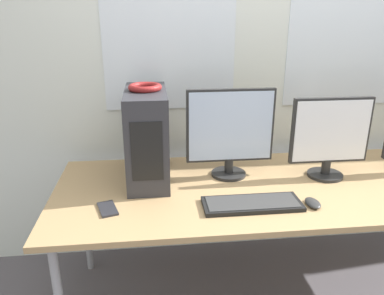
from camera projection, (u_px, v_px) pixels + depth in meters
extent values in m
cube|color=silver|center=(259.00, 49.00, 2.28)|extent=(8.00, 0.06, 2.70)
cube|color=white|center=(169.00, 14.00, 2.12)|extent=(0.78, 0.01, 1.09)
cube|color=white|center=(352.00, 14.00, 2.24)|extent=(0.78, 0.01, 1.09)
cube|color=tan|center=(282.00, 186.00, 1.97)|extent=(2.35, 0.88, 0.03)
cylinder|color=#99999E|center=(86.00, 221.00, 2.31)|extent=(0.04, 0.04, 0.68)
cube|color=#2D2D33|center=(147.00, 136.00, 1.96)|extent=(0.21, 0.49, 0.48)
cube|color=black|center=(147.00, 152.00, 1.73)|extent=(0.15, 0.00, 0.29)
torus|color=maroon|center=(145.00, 87.00, 1.87)|extent=(0.17, 0.17, 0.03)
cylinder|color=black|center=(228.00, 174.00, 2.06)|extent=(0.19, 0.19, 0.02)
cylinder|color=black|center=(229.00, 165.00, 2.05)|extent=(0.05, 0.05, 0.08)
cube|color=black|center=(230.00, 126.00, 1.97)|extent=(0.47, 0.03, 0.39)
cube|color=silver|center=(231.00, 127.00, 1.96)|extent=(0.44, 0.00, 0.37)
cylinder|color=black|center=(325.00, 175.00, 2.05)|extent=(0.19, 0.19, 0.02)
cylinder|color=black|center=(326.00, 166.00, 2.03)|extent=(0.05, 0.05, 0.08)
cube|color=black|center=(331.00, 130.00, 1.96)|extent=(0.43, 0.03, 0.35)
cube|color=white|center=(332.00, 131.00, 1.95)|extent=(0.40, 0.00, 0.33)
cube|color=black|center=(252.00, 204.00, 1.73)|extent=(0.46, 0.17, 0.02)
cube|color=#383838|center=(252.00, 202.00, 1.73)|extent=(0.42, 0.14, 0.00)
ellipsoid|color=#2D2D2D|center=(313.00, 203.00, 1.73)|extent=(0.06, 0.11, 0.03)
cube|color=#232328|center=(108.00, 209.00, 1.70)|extent=(0.11, 0.16, 0.01)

